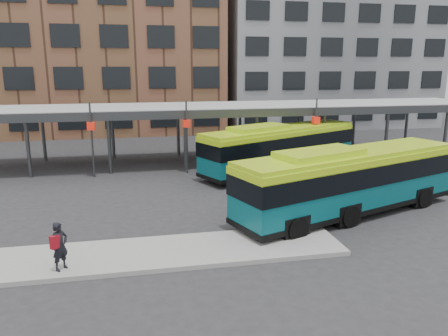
% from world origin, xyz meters
% --- Properties ---
extents(ground, '(120.00, 120.00, 0.00)m').
position_xyz_m(ground, '(0.00, 0.00, 0.00)').
color(ground, '#28282B').
rests_on(ground, ground).
extents(boarding_island, '(14.00, 3.00, 0.18)m').
position_xyz_m(boarding_island, '(-5.50, -3.00, 0.09)').
color(boarding_island, gray).
rests_on(boarding_island, ground).
extents(canopy, '(40.00, 6.53, 4.80)m').
position_xyz_m(canopy, '(-0.06, 12.87, 3.91)').
color(canopy, '#999B9E').
rests_on(canopy, ground).
extents(building_brick, '(26.00, 14.00, 22.00)m').
position_xyz_m(building_brick, '(-10.00, 32.00, 11.00)').
color(building_brick, brown).
rests_on(building_brick, ground).
extents(building_grey, '(24.00, 14.00, 20.00)m').
position_xyz_m(building_grey, '(16.00, 32.00, 10.00)').
color(building_grey, slate).
rests_on(building_grey, ground).
extents(bus_front, '(12.37, 6.58, 3.37)m').
position_xyz_m(bus_front, '(3.55, -0.15, 1.75)').
color(bus_front, '#08515A').
rests_on(bus_front, ground).
extents(bus_rear, '(11.82, 7.48, 3.28)m').
position_xyz_m(bus_rear, '(3.12, 8.74, 1.71)').
color(bus_rear, '#08515A').
rests_on(bus_rear, ground).
extents(pedestrian, '(0.72, 0.74, 1.71)m').
position_xyz_m(pedestrian, '(-8.99, -3.88, 1.05)').
color(pedestrian, black).
rests_on(pedestrian, boarding_island).
extents(bike_rack, '(5.41, 1.40, 1.05)m').
position_xyz_m(bike_rack, '(12.68, 12.05, 0.48)').
color(bike_rack, slate).
rests_on(bike_rack, ground).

